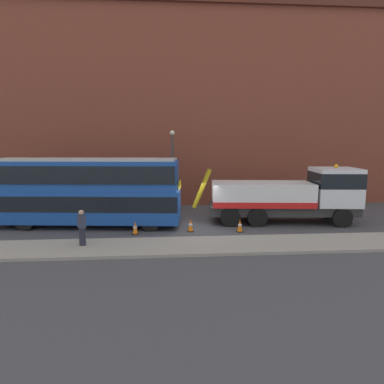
{
  "coord_description": "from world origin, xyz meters",
  "views": [
    {
      "loc": [
        -1.8,
        -19.92,
        5.05
      ],
      "look_at": [
        -0.19,
        0.44,
        2.0
      ],
      "focal_mm": 31.85,
      "sensor_mm": 36.0,
      "label": 1
    }
  ],
  "objects_px": {
    "double_decker_bus": "(87,189)",
    "pedestrian_onlooker": "(82,228)",
    "street_lamp": "(173,163)",
    "traffic_cone_near_truck": "(240,226)",
    "traffic_cone_midway": "(190,226)",
    "recovery_tow_truck": "(290,195)",
    "traffic_cone_near_bus": "(135,228)"
  },
  "relations": [
    {
      "from": "double_decker_bus",
      "to": "pedestrian_onlooker",
      "type": "relative_size",
      "value": 6.55
    },
    {
      "from": "street_lamp",
      "to": "traffic_cone_near_truck",
      "type": "bearing_deg",
      "value": -61.24
    },
    {
      "from": "double_decker_bus",
      "to": "traffic_cone_midway",
      "type": "distance_m",
      "value": 6.54
    },
    {
      "from": "recovery_tow_truck",
      "to": "pedestrian_onlooker",
      "type": "distance_m",
      "value": 12.48
    },
    {
      "from": "recovery_tow_truck",
      "to": "double_decker_bus",
      "type": "relative_size",
      "value": 0.91
    },
    {
      "from": "pedestrian_onlooker",
      "to": "traffic_cone_midway",
      "type": "relative_size",
      "value": 2.38
    },
    {
      "from": "recovery_tow_truck",
      "to": "traffic_cone_near_bus",
      "type": "distance_m",
      "value": 9.71
    },
    {
      "from": "double_decker_bus",
      "to": "pedestrian_onlooker",
      "type": "height_order",
      "value": "double_decker_bus"
    },
    {
      "from": "traffic_cone_near_truck",
      "to": "street_lamp",
      "type": "bearing_deg",
      "value": 118.76
    },
    {
      "from": "pedestrian_onlooker",
      "to": "street_lamp",
      "type": "bearing_deg",
      "value": 26.22
    },
    {
      "from": "double_decker_bus",
      "to": "traffic_cone_near_bus",
      "type": "relative_size",
      "value": 15.55
    },
    {
      "from": "recovery_tow_truck",
      "to": "pedestrian_onlooker",
      "type": "relative_size",
      "value": 5.99
    },
    {
      "from": "traffic_cone_midway",
      "to": "street_lamp",
      "type": "bearing_deg",
      "value": 97.64
    },
    {
      "from": "traffic_cone_near_bus",
      "to": "traffic_cone_midway",
      "type": "xyz_separation_m",
      "value": [
        3.06,
        0.34,
        0.0
      ]
    },
    {
      "from": "recovery_tow_truck",
      "to": "traffic_cone_near_truck",
      "type": "relative_size",
      "value": 14.22
    },
    {
      "from": "recovery_tow_truck",
      "to": "traffic_cone_near_bus",
      "type": "bearing_deg",
      "value": -162.1
    },
    {
      "from": "double_decker_bus",
      "to": "traffic_cone_midway",
      "type": "xyz_separation_m",
      "value": [
        6.02,
        -1.71,
        -1.89
      ]
    },
    {
      "from": "double_decker_bus",
      "to": "traffic_cone_near_truck",
      "type": "distance_m",
      "value": 9.21
    },
    {
      "from": "recovery_tow_truck",
      "to": "street_lamp",
      "type": "relative_size",
      "value": 1.76
    },
    {
      "from": "traffic_cone_midway",
      "to": "street_lamp",
      "type": "height_order",
      "value": "street_lamp"
    },
    {
      "from": "pedestrian_onlooker",
      "to": "street_lamp",
      "type": "height_order",
      "value": "street_lamp"
    },
    {
      "from": "traffic_cone_midway",
      "to": "recovery_tow_truck",
      "type": "bearing_deg",
      "value": 14.66
    },
    {
      "from": "traffic_cone_midway",
      "to": "traffic_cone_near_truck",
      "type": "xyz_separation_m",
      "value": [
        2.77,
        -0.29,
        0.0
      ]
    },
    {
      "from": "recovery_tow_truck",
      "to": "traffic_cone_midway",
      "type": "xyz_separation_m",
      "value": [
        -6.34,
        -1.66,
        -1.42
      ]
    },
    {
      "from": "double_decker_bus",
      "to": "traffic_cone_midway",
      "type": "bearing_deg",
      "value": -9.91
    },
    {
      "from": "traffic_cone_near_truck",
      "to": "street_lamp",
      "type": "xyz_separation_m",
      "value": [
        -3.62,
        6.59,
        3.13
      ]
    },
    {
      "from": "street_lamp",
      "to": "traffic_cone_midway",
      "type": "bearing_deg",
      "value": -82.36
    },
    {
      "from": "double_decker_bus",
      "to": "pedestrian_onlooker",
      "type": "xyz_separation_m",
      "value": [
        0.68,
        -4.35,
        -1.25
      ]
    },
    {
      "from": "traffic_cone_near_bus",
      "to": "pedestrian_onlooker",
      "type": "bearing_deg",
      "value": -134.73
    },
    {
      "from": "recovery_tow_truck",
      "to": "traffic_cone_near_bus",
      "type": "height_order",
      "value": "recovery_tow_truck"
    },
    {
      "from": "recovery_tow_truck",
      "to": "street_lamp",
      "type": "bearing_deg",
      "value": 153.04
    },
    {
      "from": "recovery_tow_truck",
      "to": "double_decker_bus",
      "type": "distance_m",
      "value": 12.37
    }
  ]
}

